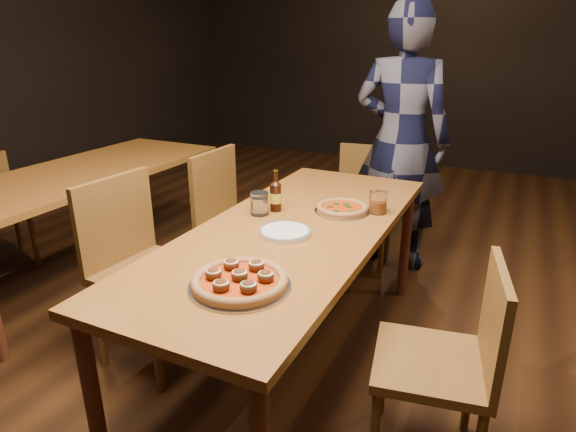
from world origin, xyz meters
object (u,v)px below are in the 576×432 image
at_px(chair_main_nw, 152,271).
at_px(amber_glass, 378,202).
at_px(chair_main_e, 431,361).
at_px(pizza_meatball, 240,280).
at_px(chair_main_sw, 244,224).
at_px(chair_end, 362,207).
at_px(table_main, 293,241).
at_px(water_glass, 259,203).
at_px(diner, 401,140).
at_px(beer_bottle, 276,197).
at_px(table_left, 81,181).
at_px(pizza_margherita, 342,208).
at_px(plate_stack, 285,232).

xyz_separation_m(chair_main_nw, amber_glass, (0.95, 0.62, 0.31)).
distance_m(chair_main_e, pizza_meatball, 0.78).
bearing_deg(chair_main_nw, chair_main_sw, -0.48).
relative_size(chair_main_e, chair_end, 0.99).
relative_size(table_main, pizza_meatball, 5.52).
relative_size(chair_end, water_glass, 7.92).
distance_m(chair_main_nw, pizza_meatball, 0.85).
bearing_deg(diner, beer_bottle, 77.02).
bearing_deg(table_left, amber_glass, 1.66).
height_order(table_left, beer_bottle, beer_bottle).
height_order(table_main, pizza_margherita, pizza_margherita).
distance_m(table_main, water_glass, 0.27).
xyz_separation_m(chair_main_sw, chair_main_e, (1.29, -0.82, -0.04)).
distance_m(chair_end, water_glass, 1.23).
distance_m(plate_stack, amber_glass, 0.54).
bearing_deg(amber_glass, chair_main_e, -57.92).
bearing_deg(chair_main_sw, water_glass, -139.27).
height_order(pizza_margherita, amber_glass, amber_glass).
height_order(table_main, table_left, same).
height_order(water_glass, amber_glass, water_glass).
bearing_deg(amber_glass, plate_stack, -122.53).
distance_m(table_main, chair_main_sw, 0.80).
distance_m(pizza_margherita, beer_bottle, 0.34).
distance_m(table_main, pizza_margherita, 0.34).
bearing_deg(chair_main_sw, beer_bottle, -129.78).
bearing_deg(diner, table_main, 85.41).
height_order(pizza_margherita, plate_stack, pizza_margherita).
xyz_separation_m(table_main, amber_glass, (0.30, 0.36, 0.13)).
xyz_separation_m(pizza_meatball, pizza_margherita, (0.06, 0.89, -0.01)).
height_order(table_main, chair_end, chair_end).
bearing_deg(plate_stack, chair_main_e, -16.14).
distance_m(chair_main_e, water_glass, 1.07).
relative_size(chair_main_nw, water_glass, 8.78).
relative_size(chair_main_e, beer_bottle, 4.28).
height_order(chair_main_nw, plate_stack, chair_main_nw).
xyz_separation_m(chair_main_sw, amber_glass, (0.88, -0.16, 0.32)).
bearing_deg(pizza_margherita, plate_stack, -107.92).
relative_size(pizza_margherita, plate_stack, 1.21).
distance_m(beer_bottle, water_glass, 0.10).
bearing_deg(table_main, pizza_meatball, -82.63).
bearing_deg(plate_stack, diner, 84.50).
relative_size(chair_main_sw, diner, 0.53).
distance_m(table_left, beer_bottle, 1.54).
xyz_separation_m(chair_main_e, beer_bottle, (-0.89, 0.47, 0.38)).
distance_m(table_left, chair_main_nw, 1.21).
bearing_deg(chair_main_sw, plate_stack, -135.12).
bearing_deg(pizza_meatball, plate_stack, 97.80).
xyz_separation_m(table_left, diner, (1.85, 1.11, 0.23)).
height_order(table_left, plate_stack, plate_stack).
bearing_deg(amber_glass, chair_end, 111.38).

